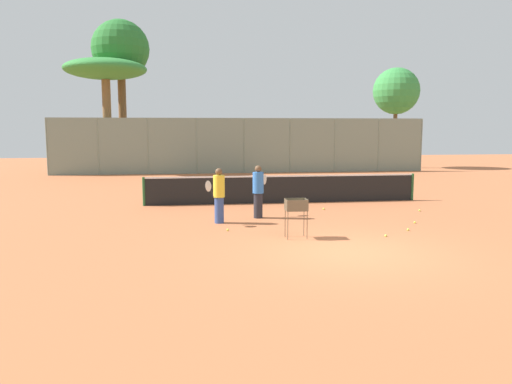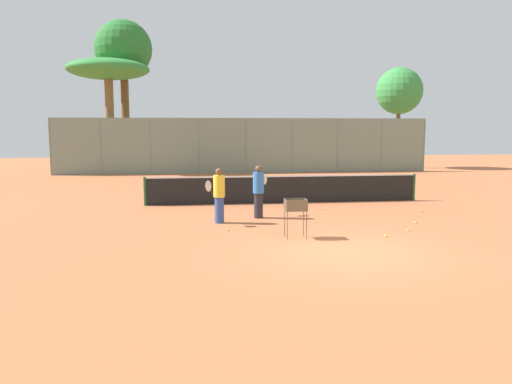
{
  "view_description": "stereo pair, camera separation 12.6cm",
  "coord_description": "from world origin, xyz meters",
  "px_view_note": "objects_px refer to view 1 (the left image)",
  "views": [
    {
      "loc": [
        -3.69,
        -10.91,
        2.86
      ],
      "look_at": [
        -1.67,
        3.47,
        1.0
      ],
      "focal_mm": 35.0,
      "sensor_mm": 36.0,
      "label": 1
    },
    {
      "loc": [
        -3.57,
        -10.92,
        2.86
      ],
      "look_at": [
        -1.67,
        3.47,
        1.0
      ],
      "focal_mm": 35.0,
      "sensor_mm": 36.0,
      "label": 2
    }
  ],
  "objects_px": {
    "tennis_net": "(283,189)",
    "parked_car": "(246,159)",
    "player_white_outfit": "(258,191)",
    "ball_cart": "(296,208)",
    "player_red_cap": "(219,195)"
  },
  "relations": [
    {
      "from": "tennis_net",
      "to": "player_white_outfit",
      "type": "height_order",
      "value": "player_white_outfit"
    },
    {
      "from": "ball_cart",
      "to": "tennis_net",
      "type": "bearing_deg",
      "value": 81.96
    },
    {
      "from": "player_white_outfit",
      "to": "parked_car",
      "type": "bearing_deg",
      "value": 26.91
    },
    {
      "from": "player_white_outfit",
      "to": "ball_cart",
      "type": "relative_size",
      "value": 1.64
    },
    {
      "from": "player_white_outfit",
      "to": "player_red_cap",
      "type": "distance_m",
      "value": 1.49
    },
    {
      "from": "ball_cart",
      "to": "parked_car",
      "type": "height_order",
      "value": "parked_car"
    },
    {
      "from": "tennis_net",
      "to": "ball_cart",
      "type": "bearing_deg",
      "value": -98.04
    },
    {
      "from": "ball_cart",
      "to": "parked_car",
      "type": "bearing_deg",
      "value": 86.43
    },
    {
      "from": "player_red_cap",
      "to": "ball_cart",
      "type": "distance_m",
      "value": 2.98
    },
    {
      "from": "tennis_net",
      "to": "parked_car",
      "type": "height_order",
      "value": "parked_car"
    },
    {
      "from": "player_white_outfit",
      "to": "player_red_cap",
      "type": "height_order",
      "value": "player_white_outfit"
    },
    {
      "from": "player_red_cap",
      "to": "parked_car",
      "type": "height_order",
      "value": "player_red_cap"
    },
    {
      "from": "player_white_outfit",
      "to": "parked_car",
      "type": "relative_size",
      "value": 0.4
    },
    {
      "from": "player_white_outfit",
      "to": "player_red_cap",
      "type": "xyz_separation_m",
      "value": [
        -1.31,
        -0.71,
        -0.01
      ]
    },
    {
      "from": "player_red_cap",
      "to": "parked_car",
      "type": "xyz_separation_m",
      "value": [
        3.3,
        20.74,
        -0.2
      ]
    }
  ]
}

